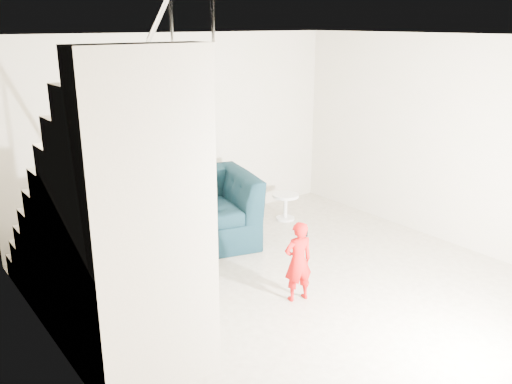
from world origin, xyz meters
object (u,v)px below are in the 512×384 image
armchair (198,210)px  side_table (286,202)px  toddler (298,261)px  staircase (108,243)px

armchair → side_table: bearing=14.4°
armchair → toddler: 1.97m
toddler → staircase: size_ratio=0.24×
side_table → staircase: (-3.30, -1.45, 0.68)m
armchair → toddler: armchair is taller
toddler → side_table: size_ratio=2.22×
armchair → side_table: armchair is taller
armchair → staircase: bearing=-126.1°
side_table → armchair: bearing=179.5°
staircase → armchair: bearing=39.0°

